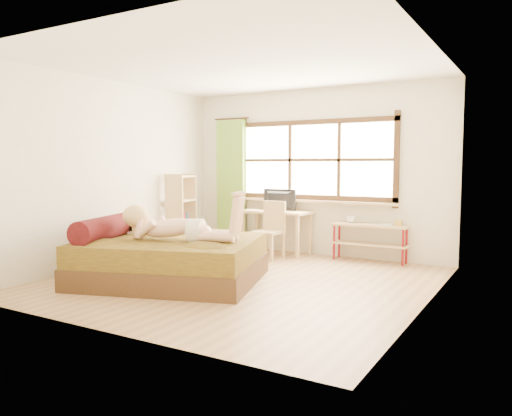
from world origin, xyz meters
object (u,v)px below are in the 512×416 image
Objects in this scene: pipe_shelf at (370,234)px; kitten at (134,224)px; woman at (178,214)px; chair at (271,226)px; desk at (276,216)px; bed at (168,258)px; bookshelf at (181,212)px.

kitten is at bearing -136.64° from pipe_shelf.
woman reaches higher than kitten.
woman is at bearing -123.11° from pipe_shelf.
desk is at bearing 109.95° from chair.
chair reaches higher than pipe_shelf.
chair is 0.78× the size of pipe_shelf.
desk is (0.28, 2.41, 0.33)m from bed.
woman is at bearing -91.07° from chair.
desk is at bearing -176.20° from pipe_shelf.
chair reaches higher than desk.
desk is 1.63m from bookshelf.
bookshelf is (-1.53, -0.57, 0.04)m from desk.
woman is 4.67× the size of kitten.
bookshelf is at bearing -169.15° from chair.
woman is 1.31× the size of pipe_shelf.
bookshelf is (-0.59, 1.73, -0.00)m from kitten.
kitten is 0.25× the size of bookshelf.
desk is 1.58m from pipe_shelf.
pipe_shelf is at bearing -0.28° from bookshelf.
chair is at bearing -5.88° from bookshelf.
woman is 2.12m from chair.
kitten is at bearing 152.48° from bed.
woman is at bearing -65.05° from bookshelf.
pipe_shelf is (1.45, 0.49, -0.08)m from chair.
chair reaches higher than kitten.
woman is at bearing -27.44° from kitten.
pipe_shelf is (1.64, 2.57, -0.44)m from woman.
desk is at bearing 65.78° from bed.
pipe_shelf is 0.88× the size of bookshelf.
desk is at bearing 7.49° from bookshelf.
chair is (1.05, 1.93, -0.17)m from kitten.
kitten is (-0.87, 0.15, -0.19)m from woman.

